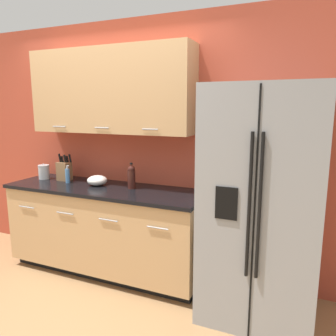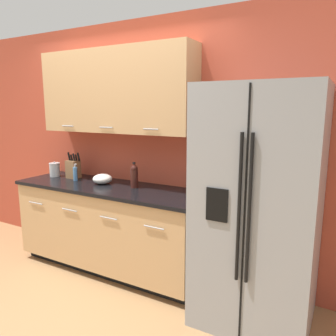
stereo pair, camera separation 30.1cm
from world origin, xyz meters
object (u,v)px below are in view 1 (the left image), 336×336
Objects in this scene: wine_bottle at (131,176)px; mixing_bowl at (97,180)px; knife_block at (64,170)px; soap_dispenser at (68,176)px; refrigerator at (262,204)px; steel_canister at (44,172)px.

wine_bottle is 0.41m from mixing_bowl.
knife_block reaches higher than soap_dispenser.
knife_block is at bearing 175.36° from refrigerator.
knife_block is (-2.16, 0.17, 0.08)m from refrigerator.
knife_block is 0.48m from mixing_bowl.
knife_block is at bearing 173.35° from mixing_bowl.
refrigerator is at bearing -2.46° from soap_dispenser.
wine_bottle is 0.76m from soap_dispenser.
wine_bottle reaches higher than mixing_bowl.
soap_dispenser is at bearing -36.93° from knife_block.
mixing_bowl is (-0.40, -0.02, -0.07)m from wine_bottle.
mixing_bowl is at bearing 5.11° from soap_dispenser.
wine_bottle is at bearing 2.92° from mixing_bowl.
soap_dispenser is 0.38m from steel_canister.
steel_canister is (-0.26, -0.04, -0.03)m from knife_block.
steel_canister is (-1.13, -0.00, -0.04)m from wine_bottle.
mixing_bowl is (-1.68, 0.12, 0.02)m from refrigerator.
soap_dispenser is 0.36m from mixing_bowl.
steel_canister is 0.74m from mixing_bowl.
refrigerator is 6.33× the size of knife_block.
knife_block is 0.87m from wine_bottle.
refrigerator is 1.29m from wine_bottle.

